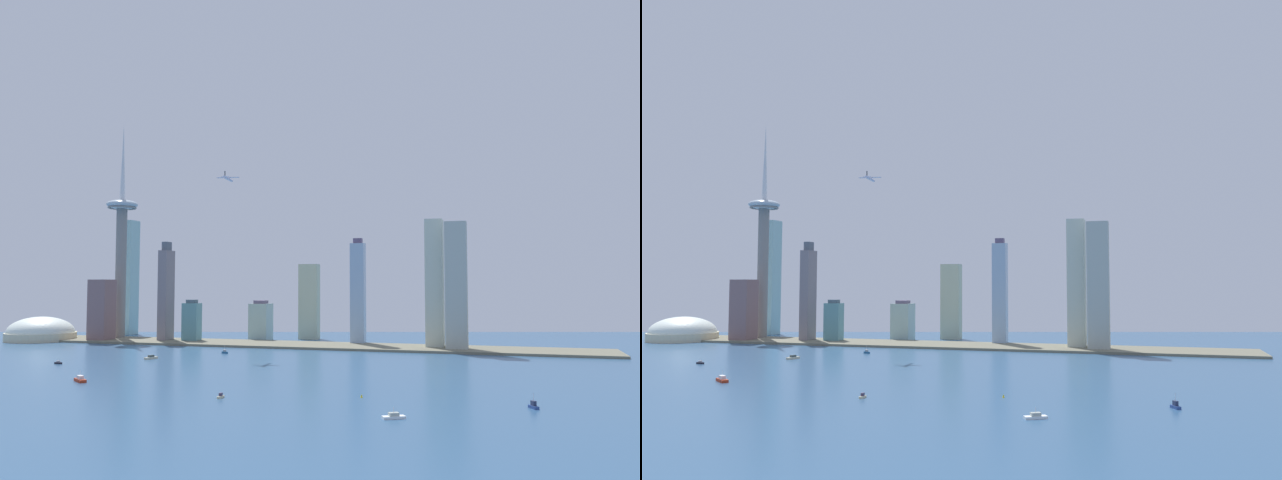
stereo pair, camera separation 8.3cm
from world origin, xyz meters
TOP-DOWN VIEW (x-y plane):
  - waterfront_pier at (0.00, 468.29)m, footprint 729.46×78.15m
  - observation_tower at (-255.48, 493.50)m, footprint 42.04×42.04m
  - stadium_dome at (-342.91, 445.93)m, footprint 89.82×89.82m
  - skyscraper_0 at (-257.47, 455.50)m, footprint 25.88×26.29m
  - skyscraper_1 at (-290.67, 567.92)m, footprint 19.60×24.70m
  - skyscraper_2 at (72.88, 503.43)m, footprint 17.24×13.91m
  - skyscraper_3 at (168.78, 481.16)m, footprint 19.69×24.50m
  - skyscraper_4 at (-65.47, 530.34)m, footprint 25.03×27.20m
  - skyscraper_5 at (-175.34, 475.16)m, footprint 12.22×22.23m
  - skyscraper_6 at (194.73, 461.69)m, footprint 23.86×17.07m
  - skyscraper_7 at (-9.49, 566.38)m, footprint 26.16×16.15m
  - skyscraper_8 at (-139.42, 477.76)m, footprint 21.13×15.53m
  - boat_0 at (263.48, 137.53)m, footprint 6.37×8.63m
  - boat_2 at (-152.02, 240.12)m, footprint 7.92×3.40m
  - boat_3 at (-42.24, 367.31)m, footprint 7.97×6.06m
  - boat_4 at (-62.55, 152.17)m, footprint 15.87×13.75m
  - boat_5 at (188.62, 85.61)m, footprint 13.43×10.45m
  - boat_6 at (69.83, 117.82)m, footprint 2.60×6.29m
  - boat_7 at (-90.18, 298.94)m, footprint 8.99×14.55m
  - channel_buoy_0 at (157.16, 145.46)m, footprint 1.64×1.64m
  - airplane at (-45.88, 379.96)m, footprint 25.72×27.58m

SIDE VIEW (x-z plane):
  - channel_buoy_0 at x=157.16m, z-range 0.00..2.11m
  - boat_2 at x=-152.02m, z-range -0.41..2.73m
  - boat_6 at x=69.83m, z-range -0.47..2.86m
  - boat_5 at x=188.62m, z-range -1.99..4.43m
  - waterfront_pier at x=0.00m, z-range 0.00..2.71m
  - boat_7 at x=-90.18m, z-range -0.48..3.43m
  - boat_3 at x=-42.24m, z-range -2.68..5.75m
  - boat_0 at x=263.48m, z-range -2.86..6.18m
  - boat_4 at x=-62.55m, z-range -2.47..5.90m
  - stadium_dome at x=-342.91m, z-range -11.12..30.07m
  - skyscraper_4 at x=-65.47m, z-range -1.31..51.27m
  - skyscraper_8 at x=-139.42m, z-range -1.38..52.89m
  - skyscraper_0 at x=-257.47m, z-range 0.00..80.02m
  - skyscraper_7 at x=-9.49m, z-range 0.00..101.24m
  - skyscraper_5 at x=-175.34m, z-range -3.48..125.38m
  - skyscraper_2 at x=72.88m, z-range -1.98..128.62m
  - skyscraper_6 at x=194.73m, z-range 0.00..143.98m
  - skyscraper_3 at x=168.78m, z-range 0.00..148.92m
  - skyscraper_1 at x=-290.67m, z-range 0.00..168.70m
  - observation_tower at x=-255.48m, z-range -9.68..285.18m
  - airplane at x=-45.88m, z-range 186.94..195.01m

